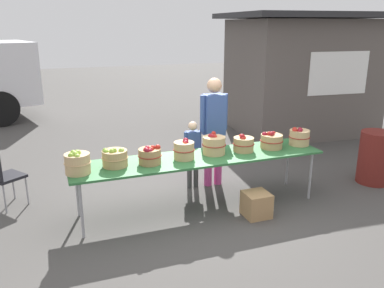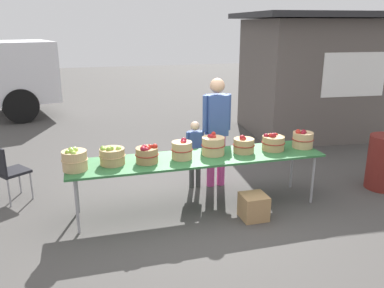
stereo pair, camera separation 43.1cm
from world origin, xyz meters
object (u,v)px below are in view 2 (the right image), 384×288
Objects in this scene: vendor_adult at (217,124)px; folding_chair at (7,169)px; apple_basket_red_5 at (303,139)px; apple_basket_red_1 at (182,150)px; produce_crate at (254,207)px; market_table at (198,159)px; apple_basket_green_0 at (74,160)px; child_customer at (195,149)px; apple_basket_red_4 at (273,142)px; apple_basket_red_0 at (147,154)px; apple_basket_red_3 at (244,145)px; apple_basket_green_1 at (112,156)px; apple_basket_red_2 at (213,145)px.

folding_chair is at bearing -5.18° from vendor_adult.
apple_basket_red_1 is at bearing -179.60° from apple_basket_red_5.
vendor_adult is at bearing 95.37° from produce_crate.
apple_basket_green_0 reaches higher than market_table.
apple_basket_green_0 is 1.96m from child_customer.
market_table is 1.15m from apple_basket_red_4.
apple_basket_red_0 is (-0.71, -0.03, 0.15)m from market_table.
apple_basket_red_4 is 1.03m from produce_crate.
market_table is at bearing 2.69° from apple_basket_red_0.
market_table is 11.87× the size of apple_basket_red_1.
folding_chair is at bearing 166.35° from apple_basket_red_4.
apple_basket_red_3 is 0.93× the size of produce_crate.
apple_basket_red_1 is at bearing 4.36° from apple_basket_red_0.
apple_basket_red_1 is at bearing 2.98° from apple_basket_green_0.
apple_basket_red_0 reaches higher than market_table.
apple_basket_red_1 is 0.27× the size of child_customer.
market_table is at bearing 2.44° from apple_basket_green_0.
child_customer is (1.78, 0.78, -0.25)m from apple_basket_green_0.
vendor_adult is 5.14× the size of produce_crate.
apple_basket_red_5 reaches higher than folding_chair.
apple_basket_red_3 is 0.18× the size of vendor_adult.
apple_basket_red_4 is at bearing 0.00° from apple_basket_green_1.
apple_basket_red_2 is (0.46, 0.06, 0.01)m from apple_basket_red_1.
apple_basket_red_3 reaches higher than market_table.
apple_basket_green_1 is 1.98m from produce_crate.
apple_basket_red_5 is (2.76, -0.01, 0.01)m from apple_basket_green_1.
vendor_adult is at bearing 176.94° from child_customer.
apple_basket_red_3 is 0.93m from apple_basket_red_5.
apple_basket_red_4 is (1.14, 0.03, 0.14)m from market_table.
apple_basket_red_2 reaches higher than apple_basket_red_1.
apple_basket_red_0 is 1.58m from produce_crate.
produce_crate is (-0.99, -0.54, -0.71)m from apple_basket_red_5.
apple_basket_green_0 is 0.96× the size of apple_basket_green_1.
apple_basket_red_4 is at bearing 1.45° from market_table.
child_customer reaches higher than apple_basket_red_4.
apple_basket_red_3 is 0.36× the size of folding_chair.
child_customer is (-0.52, 0.68, -0.23)m from apple_basket_red_3.
apple_basket_red_0 is at bearing 2.24° from apple_basket_green_0.
apple_basket_red_1 reaches higher than apple_basket_red_3.
folding_chair is at bearing 155.56° from produce_crate.
folding_chair is at bearing 147.72° from apple_basket_green_1.
produce_crate is at bearing 94.50° from vendor_adult.
apple_basket_red_0 is 0.36× the size of folding_chair.
market_table is 2.75m from folding_chair.
apple_basket_red_2 is (1.39, 0.03, 0.02)m from apple_basket_green_1.
apple_basket_red_5 reaches higher than apple_basket_red_0.
apple_basket_red_3 is at bearing -140.72° from folding_chair.
apple_basket_red_2 is 2.97m from folding_chair.
apple_basket_red_3 is 0.89m from child_customer.
child_customer is at bearing 96.55° from apple_basket_red_2.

